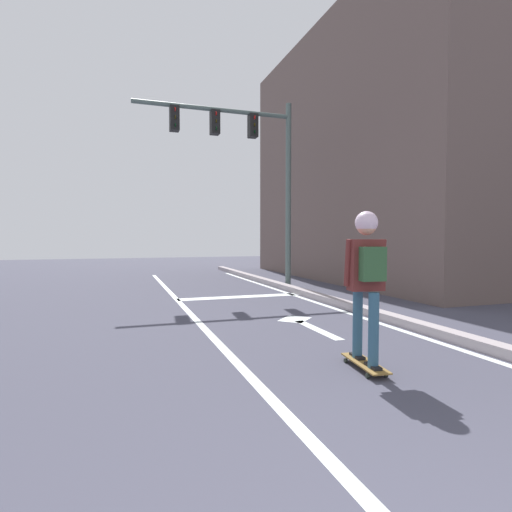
{
  "coord_description": "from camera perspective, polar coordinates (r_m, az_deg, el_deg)",
  "views": [
    {
      "loc": [
        -1.37,
        0.04,
        1.44
      ],
      "look_at": [
        0.88,
        6.66,
        1.13
      ],
      "focal_mm": 28.45,
      "sensor_mm": 36.0,
      "label": 1
    }
  ],
  "objects": [
    {
      "name": "curb_strip",
      "position": [
        7.53,
        17.51,
        -8.03
      ],
      "size": [
        0.24,
        24.0,
        0.14
      ],
      "primitive_type": "cube",
      "color": "#A5999D",
      "rests_on": "ground"
    },
    {
      "name": "traffic_signal_mast",
      "position": [
        11.68,
        -1.36,
        14.45
      ],
      "size": [
        4.43,
        0.34,
        5.3
      ],
      "color": "#526560",
      "rests_on": "ground"
    },
    {
      "name": "skater",
      "position": [
        4.52,
        15.3,
        -1.56
      ],
      "size": [
        0.45,
        0.62,
        1.65
      ],
      "color": "#2F556F",
      "rests_on": "skateboard"
    },
    {
      "name": "lane_arrow_head",
      "position": [
        7.27,
        5.48,
        -8.83
      ],
      "size": [
        0.71,
        0.71,
        0.01
      ],
      "primitive_type": "cube",
      "rotation": [
        0.0,
        0.0,
        0.79
      ],
      "color": "silver",
      "rests_on": "ground"
    },
    {
      "name": "lane_line_curbside",
      "position": [
        7.4,
        15.92,
        -8.72
      ],
      "size": [
        0.12,
        20.0,
        0.01
      ],
      "primitive_type": "cube",
      "color": "silver",
      "rests_on": "ground"
    },
    {
      "name": "lane_line_center",
      "position": [
        6.26,
        -6.66,
        -10.71
      ],
      "size": [
        0.12,
        20.0,
        0.01
      ],
      "primitive_type": "cube",
      "color": "silver",
      "rests_on": "ground"
    },
    {
      "name": "skateboard",
      "position": [
        4.73,
        15.04,
        -14.39
      ],
      "size": [
        0.31,
        0.8,
        0.08
      ],
      "color": "olive",
      "rests_on": "ground"
    },
    {
      "name": "stop_bar",
      "position": [
        9.92,
        -2.29,
        -5.75
      ],
      "size": [
        3.02,
        0.4,
        0.01
      ],
      "primitive_type": "cube",
      "color": "silver",
      "rests_on": "ground"
    },
    {
      "name": "building_block",
      "position": [
        18.22,
        28.58,
        11.2
      ],
      "size": [
        13.79,
        11.34,
        8.54
      ],
      "primitive_type": "cube",
      "color": "#65534D",
      "rests_on": "ground"
    },
    {
      "name": "lane_arrow_stem",
      "position": [
        6.53,
        8.59,
        -10.17
      ],
      "size": [
        0.16,
        1.4,
        0.01
      ],
      "primitive_type": "cube",
      "color": "silver",
      "rests_on": "ground"
    }
  ]
}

